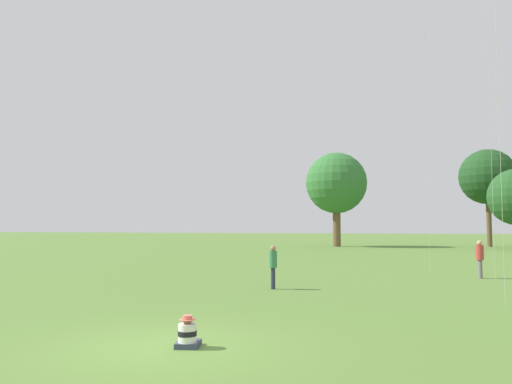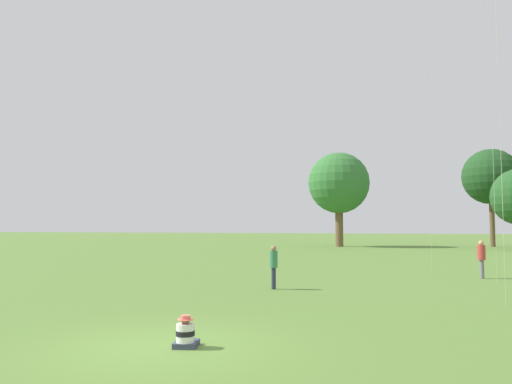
{
  "view_description": "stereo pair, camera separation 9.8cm",
  "coord_description": "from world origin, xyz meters",
  "px_view_note": "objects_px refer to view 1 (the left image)",
  "views": [
    {
      "loc": [
        4.3,
        -8.44,
        2.2
      ],
      "look_at": [
        0.15,
        5.7,
        3.22
      ],
      "focal_mm": 35.0,
      "sensor_mm": 36.0,
      "label": 1
    },
    {
      "loc": [
        4.39,
        -8.41,
        2.2
      ],
      "look_at": [
        0.15,
        5.7,
        3.22
      ],
      "focal_mm": 35.0,
      "sensor_mm": 36.0,
      "label": 2
    }
  ],
  "objects_px": {
    "person_standing_0": "(273,263)",
    "person_standing_1": "(480,256)",
    "distant_tree_1": "(336,183)",
    "distant_tree_2": "(488,177)",
    "seated_toddler": "(188,334)"
  },
  "relations": [
    {
      "from": "seated_toddler",
      "to": "person_standing_1",
      "type": "distance_m",
      "value": 16.2
    },
    {
      "from": "person_standing_0",
      "to": "person_standing_1",
      "type": "xyz_separation_m",
      "value": [
        7.54,
        5.99,
        0.04
      ]
    },
    {
      "from": "seated_toddler",
      "to": "person_standing_1",
      "type": "bearing_deg",
      "value": 52.62
    },
    {
      "from": "seated_toddler",
      "to": "person_standing_0",
      "type": "xyz_separation_m",
      "value": [
        -0.6,
        8.63,
        0.69
      ]
    },
    {
      "from": "seated_toddler",
      "to": "distant_tree_2",
      "type": "distance_m",
      "value": 52.8
    },
    {
      "from": "person_standing_1",
      "to": "distant_tree_1",
      "type": "xyz_separation_m",
      "value": [
        -10.03,
        31.86,
        5.97
      ]
    },
    {
      "from": "seated_toddler",
      "to": "person_standing_1",
      "type": "height_order",
      "value": "person_standing_1"
    },
    {
      "from": "person_standing_1",
      "to": "seated_toddler",
      "type": "bearing_deg",
      "value": -136.46
    },
    {
      "from": "distant_tree_1",
      "to": "distant_tree_2",
      "type": "distance_m",
      "value": 16.52
    },
    {
      "from": "person_standing_0",
      "to": "distant_tree_2",
      "type": "distance_m",
      "value": 44.66
    },
    {
      "from": "person_standing_0",
      "to": "distant_tree_1",
      "type": "xyz_separation_m",
      "value": [
        -2.49,
        37.84,
        6.01
      ]
    },
    {
      "from": "person_standing_1",
      "to": "distant_tree_1",
      "type": "bearing_deg",
      "value": 86.4
    },
    {
      "from": "person_standing_0",
      "to": "person_standing_1",
      "type": "relative_size",
      "value": 0.95
    },
    {
      "from": "seated_toddler",
      "to": "person_standing_0",
      "type": "height_order",
      "value": "person_standing_0"
    },
    {
      "from": "person_standing_0",
      "to": "distant_tree_2",
      "type": "bearing_deg",
      "value": -155.31
    }
  ]
}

